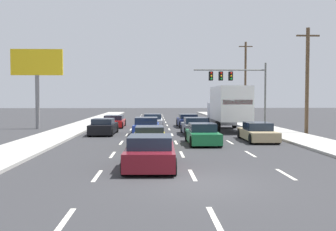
# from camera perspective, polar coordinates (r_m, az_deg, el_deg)

# --- Properties ---
(ground_plane) EXTENTS (140.00, 140.00, 0.00)m
(ground_plane) POSITION_cam_1_polar(r_m,az_deg,el_deg) (37.28, -0.05, -1.62)
(ground_plane) COLOR #333335
(sidewalk_right) EXTENTS (3.03, 80.00, 0.14)m
(sidewalk_right) POSITION_cam_1_polar(r_m,az_deg,el_deg) (33.74, 14.81, -2.04)
(sidewalk_right) COLOR #B2AFA8
(sidewalk_right) RESTS_ON ground_plane
(sidewalk_left) EXTENTS (3.03, 80.00, 0.14)m
(sidewalk_left) POSITION_cam_1_polar(r_m,az_deg,el_deg) (33.03, -14.56, -2.13)
(sidewalk_left) COLOR #B2AFA8
(sidewalk_left) RESTS_ON ground_plane
(lane_markings) EXTENTS (6.94, 62.00, 0.01)m
(lane_markings) POSITION_cam_1_polar(r_m,az_deg,el_deg) (33.53, 0.19, -2.09)
(lane_markings) COLOR silver
(lane_markings) RESTS_ON ground_plane
(car_red) EXTENTS (2.01, 4.57, 1.14)m
(car_red) POSITION_cam_1_polar(r_m,az_deg,el_deg) (36.42, -8.16, -0.91)
(car_red) COLOR red
(car_red) RESTS_ON ground_plane
(car_black) EXTENTS (1.91, 4.37, 1.23)m
(car_black) POSITION_cam_1_polar(r_m,az_deg,el_deg) (29.11, -9.71, -1.74)
(car_black) COLOR black
(car_black) RESTS_ON ground_plane
(car_white) EXTENTS (1.88, 4.51, 1.32)m
(car_white) POSITION_cam_1_polar(r_m,az_deg,el_deg) (34.90, -2.32, -0.94)
(car_white) COLOR white
(car_white) RESTS_ON ground_plane
(car_blue) EXTENTS (2.02, 4.59, 1.32)m
(car_blue) POSITION_cam_1_polar(r_m,az_deg,el_deg) (28.71, -3.28, -1.69)
(car_blue) COLOR #1E389E
(car_blue) RESTS_ON ground_plane
(car_yellow) EXTENTS (1.91, 4.19, 1.17)m
(car_yellow) POSITION_cam_1_polar(r_m,az_deg,el_deg) (21.64, -2.80, -3.27)
(car_yellow) COLOR yellow
(car_yellow) RESTS_ON ground_plane
(car_maroon) EXTENTS (2.07, 4.21, 1.31)m
(car_maroon) POSITION_cam_1_polar(r_m,az_deg,el_deg) (15.01, -2.69, -5.66)
(car_maroon) COLOR maroon
(car_maroon) RESTS_ON ground_plane
(car_navy) EXTENTS (1.99, 4.64, 1.24)m
(car_navy) POSITION_cam_1_polar(r_m,az_deg,el_deg) (36.39, 3.01, -0.83)
(car_navy) COLOR #141E4C
(car_navy) RESTS_ON ground_plane
(car_gray) EXTENTS (2.05, 4.22, 1.30)m
(car_gray) POSITION_cam_1_polar(r_m,az_deg,el_deg) (28.84, 4.18, -1.70)
(car_gray) COLOR slate
(car_gray) RESTS_ON ground_plane
(car_green) EXTENTS (1.84, 4.09, 1.26)m
(car_green) POSITION_cam_1_polar(r_m,az_deg,el_deg) (22.77, 5.23, -2.92)
(car_green) COLOR #196B38
(car_green) RESTS_ON ground_plane
(box_truck) EXTENTS (2.73, 7.92, 3.72)m
(box_truck) POSITION_cam_1_polar(r_m,az_deg,el_deg) (32.26, 9.08, 1.41)
(box_truck) COLOR white
(box_truck) RESTS_ON ground_plane
(car_tan) EXTENTS (1.93, 4.58, 1.20)m
(car_tan) POSITION_cam_1_polar(r_m,az_deg,el_deg) (25.04, 13.37, -2.52)
(car_tan) COLOR tan
(car_tan) RESTS_ON ground_plane
(traffic_signal_mast) EXTENTS (7.81, 0.69, 6.55)m
(traffic_signal_mast) POSITION_cam_1_polar(r_m,az_deg,el_deg) (40.96, 9.71, 5.41)
(traffic_signal_mast) COLOR #595B56
(traffic_signal_mast) RESTS_ON ground_plane
(utility_pole_mid) EXTENTS (1.80, 0.28, 8.15)m
(utility_pole_mid) POSITION_cam_1_polar(r_m,az_deg,el_deg) (31.05, 20.29, 5.14)
(utility_pole_mid) COLOR brown
(utility_pole_mid) RESTS_ON ground_plane
(utility_pole_far) EXTENTS (1.80, 0.28, 10.17)m
(utility_pole_far) POSITION_cam_1_polar(r_m,az_deg,el_deg) (51.07, 11.62, 5.34)
(utility_pole_far) COLOR brown
(utility_pole_far) RESTS_ON ground_plane
(roadside_billboard) EXTENTS (4.62, 0.36, 7.18)m
(roadside_billboard) POSITION_cam_1_polar(r_m,az_deg,el_deg) (36.12, -19.20, 6.35)
(roadside_billboard) COLOR slate
(roadside_billboard) RESTS_ON ground_plane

